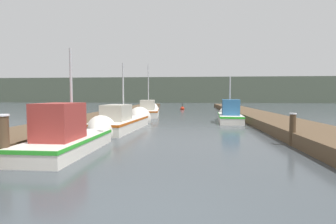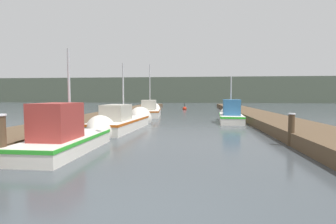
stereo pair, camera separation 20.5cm
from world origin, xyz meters
name	(u,v)px [view 1 (the left image)]	position (x,y,z in m)	size (l,w,h in m)	color
dock_left	(112,115)	(-5.30, 16.00, 0.23)	(2.53, 40.00, 0.46)	brown
dock_right	(256,116)	(5.30, 16.00, 0.23)	(2.53, 40.00, 0.46)	brown
distant_shore_ridge	(189,91)	(0.00, 63.86, 2.91)	(120.00, 16.00, 5.82)	#4C5647
fishing_boat_0	(76,136)	(-3.07, 4.87, 0.43)	(1.49, 4.81, 3.60)	silver
fishing_boat_1	(125,121)	(-2.80, 10.15, 0.39)	(1.96, 6.01, 3.84)	silver
fishing_boat_2	(229,115)	(3.15, 14.26, 0.43)	(1.70, 4.92, 3.31)	silver
fishing_boat_3	(149,111)	(-3.00, 18.99, 0.40)	(2.26, 6.36, 4.81)	silver
mooring_piling_0	(293,129)	(4.08, 6.01, 0.57)	(0.24, 0.24, 1.12)	#473523
mooring_piling_1	(2,140)	(-3.91, 2.67, 0.64)	(0.36, 0.36, 1.27)	#473523
channel_buoy	(182,109)	(-0.40, 27.82, 0.14)	(0.48, 0.48, 0.98)	red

